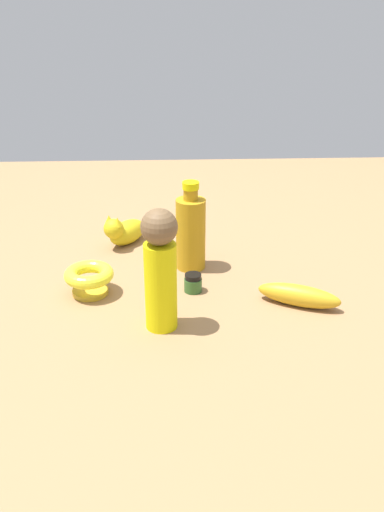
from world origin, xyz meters
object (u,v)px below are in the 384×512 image
(bottle_tall, at_px, (193,232))
(bowl, at_px, (89,277))
(person_figure_adult, at_px, (160,268))
(nail_polish_jar, at_px, (192,283))
(cat_figurine, at_px, (124,231))
(banana, at_px, (299,295))

(bottle_tall, height_order, bowl, bottle_tall)
(person_figure_adult, height_order, nail_polish_jar, person_figure_adult)
(cat_figurine, relative_size, bottle_tall, 0.65)
(cat_figurine, bearing_deg, nail_polish_jar, 122.16)
(banana, height_order, person_figure_adult, person_figure_adult)
(banana, distance_m, person_figure_adult, 0.31)
(banana, distance_m, nail_polish_jar, 0.23)
(bottle_tall, xyz_separation_m, nail_polish_jar, (0.01, 0.12, -0.07))
(banana, xyz_separation_m, person_figure_adult, (0.28, 0.07, 0.10))
(nail_polish_jar, bearing_deg, bottle_tall, -93.60)
(banana, height_order, nail_polish_jar, banana)
(bottle_tall, relative_size, banana, 1.21)
(banana, bearing_deg, person_figure_adult, 37.55)
(bottle_tall, height_order, banana, bottle_tall)
(person_figure_adult, bearing_deg, banana, -166.45)
(banana, relative_size, person_figure_adult, 0.71)
(person_figure_adult, distance_m, bowl, 0.23)
(banana, xyz_separation_m, nail_polish_jar, (0.22, -0.07, -0.00))
(bottle_tall, bearing_deg, person_figure_adult, 74.37)
(cat_figurine, relative_size, person_figure_adult, 0.56)
(bottle_tall, bearing_deg, banana, 138.29)
(person_figure_adult, relative_size, nail_polish_jar, 6.01)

